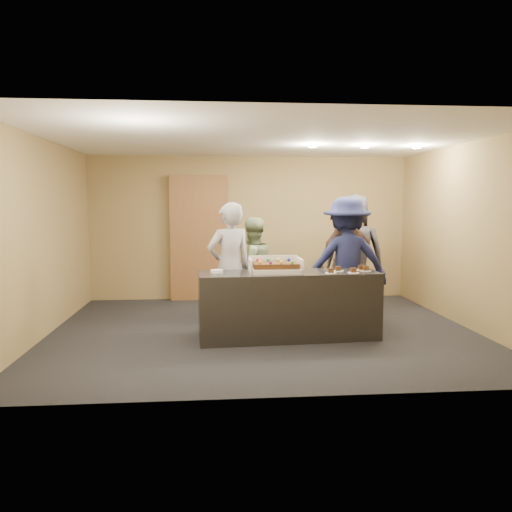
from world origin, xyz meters
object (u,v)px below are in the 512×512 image
(sheet_cake, at_px, (275,265))
(person_sage_man, at_px, (252,269))
(plate_stack, at_px, (217,271))
(person_server_grey, at_px, (229,267))
(person_navy_man, at_px, (347,262))
(person_brown_extra, at_px, (347,262))
(person_dark_suit, at_px, (354,253))
(cake_box, at_px, (275,269))
(serving_counter, at_px, (288,305))
(storage_cabinet, at_px, (199,238))

(sheet_cake, xyz_separation_m, person_sage_man, (-0.23, 1.13, -0.20))
(plate_stack, bearing_deg, person_sage_man, 63.58)
(person_server_grey, bearing_deg, person_sage_man, -142.61)
(person_navy_man, bearing_deg, sheet_cake, 30.47)
(person_brown_extra, bearing_deg, person_dark_suit, -139.20)
(cake_box, distance_m, person_brown_extra, 1.56)
(serving_counter, bearing_deg, storage_cabinet, 110.87)
(person_sage_man, bearing_deg, cake_box, 74.68)
(storage_cabinet, relative_size, person_dark_suit, 1.19)
(person_navy_man, bearing_deg, storage_cabinet, -43.06)
(sheet_cake, relative_size, person_brown_extra, 0.32)
(person_navy_man, bearing_deg, person_server_grey, 7.50)
(storage_cabinet, height_order, person_navy_man, storage_cabinet)
(storage_cabinet, height_order, person_brown_extra, storage_cabinet)
(serving_counter, height_order, storage_cabinet, storage_cabinet)
(serving_counter, xyz_separation_m, person_server_grey, (-0.78, 0.45, 0.46))
(cake_box, height_order, person_server_grey, person_server_grey)
(storage_cabinet, bearing_deg, person_server_grey, -78.37)
(cake_box, bearing_deg, plate_stack, -179.03)
(sheet_cake, height_order, person_brown_extra, person_brown_extra)
(serving_counter, height_order, cake_box, cake_box)
(sheet_cake, bearing_deg, person_dark_suit, 45.58)
(storage_cabinet, relative_size, person_brown_extra, 1.28)
(cake_box, relative_size, person_sage_man, 0.43)
(person_brown_extra, bearing_deg, cake_box, 13.22)
(person_sage_man, relative_size, person_navy_man, 0.84)
(sheet_cake, bearing_deg, person_server_grey, 143.10)
(person_dark_suit, bearing_deg, plate_stack, 49.27)
(serving_counter, relative_size, person_sage_man, 1.50)
(person_sage_man, bearing_deg, person_dark_suit, 166.79)
(storage_cabinet, distance_m, cake_box, 3.03)
(sheet_cake, bearing_deg, person_navy_man, 28.80)
(person_sage_man, bearing_deg, sheet_cake, 74.41)
(person_sage_man, bearing_deg, plate_stack, 36.55)
(person_brown_extra, bearing_deg, storage_cabinet, -62.57)
(person_server_grey, distance_m, person_navy_man, 1.75)
(serving_counter, xyz_separation_m, person_brown_extra, (1.07, 0.96, 0.47))
(cake_box, relative_size, sheet_cake, 1.17)
(sheet_cake, xyz_separation_m, person_navy_man, (1.14, 0.63, -0.04))
(serving_counter, bearing_deg, sheet_cake, 176.76)
(storage_cabinet, bearing_deg, person_sage_man, -63.26)
(storage_cabinet, xyz_separation_m, person_navy_man, (2.23, -2.21, -0.21))
(plate_stack, xyz_separation_m, person_brown_extra, (2.03, 0.95, -0.00))
(serving_counter, xyz_separation_m, person_dark_suit, (1.35, 1.56, 0.54))
(plate_stack, xyz_separation_m, person_server_grey, (0.18, 0.44, -0.01))
(person_brown_extra, height_order, person_dark_suit, person_dark_suit)
(storage_cabinet, relative_size, cake_box, 3.38)
(cake_box, height_order, person_brown_extra, person_brown_extra)
(person_navy_man, bearing_deg, serving_counter, 34.79)
(cake_box, bearing_deg, serving_counter, -8.11)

